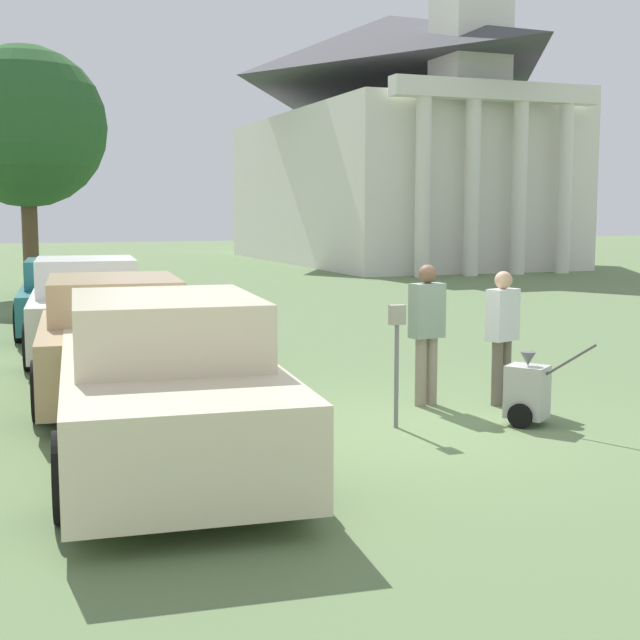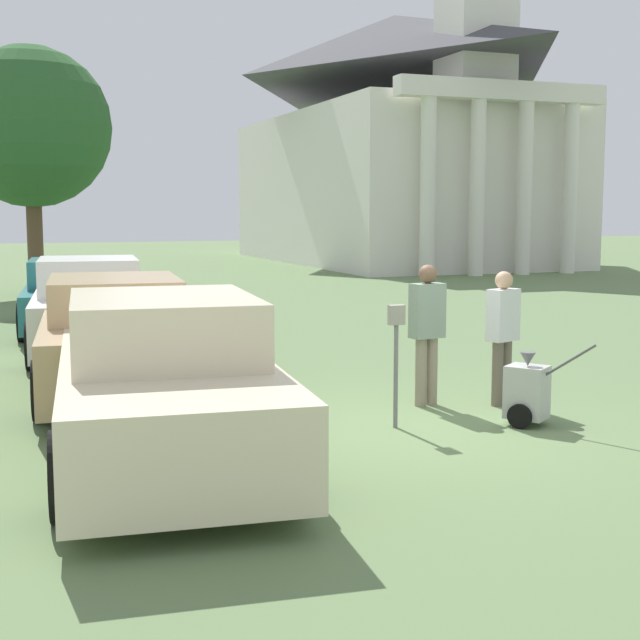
# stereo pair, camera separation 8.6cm
# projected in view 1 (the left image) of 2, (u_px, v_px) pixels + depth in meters

# --- Properties ---
(ground_plane) EXTENTS (120.00, 120.00, 0.00)m
(ground_plane) POSITION_uv_depth(u_px,v_px,m) (415.00, 427.00, 10.06)
(ground_plane) COLOR #607A4C
(parked_car_cream) EXTENTS (2.42, 5.44, 1.63)m
(parked_car_cream) POSITION_uv_depth(u_px,v_px,m) (165.00, 383.00, 8.70)
(parked_car_cream) COLOR beige
(parked_car_cream) RESTS_ON ground_plane
(parked_car_tan) EXTENTS (2.37, 5.38, 1.55)m
(parked_car_tan) POSITION_uv_depth(u_px,v_px,m) (114.00, 338.00, 12.00)
(parked_car_tan) COLOR tan
(parked_car_tan) RESTS_ON ground_plane
(parked_car_white) EXTENTS (2.27, 4.81, 1.64)m
(parked_car_white) POSITION_uv_depth(u_px,v_px,m) (87.00, 310.00, 15.09)
(parked_car_white) COLOR silver
(parked_car_white) RESTS_ON ground_plane
(parked_car_teal) EXTENTS (2.32, 5.03, 1.45)m
(parked_car_teal) POSITION_uv_depth(u_px,v_px,m) (70.00, 297.00, 18.08)
(parked_car_teal) COLOR #23666B
(parked_car_teal) RESTS_ON ground_plane
(parking_meter) EXTENTS (0.18, 0.09, 1.39)m
(parking_meter) POSITION_uv_depth(u_px,v_px,m) (397.00, 343.00, 9.92)
(parking_meter) COLOR slate
(parking_meter) RESTS_ON ground_plane
(person_worker) EXTENTS (0.45, 0.28, 1.77)m
(person_worker) POSITION_uv_depth(u_px,v_px,m) (427.00, 325.00, 11.06)
(person_worker) COLOR gray
(person_worker) RESTS_ON ground_plane
(person_supervisor) EXTENTS (0.47, 0.36, 1.68)m
(person_supervisor) POSITION_uv_depth(u_px,v_px,m) (502.00, 329.00, 11.10)
(person_supervisor) COLOR #665B4C
(person_supervisor) RESTS_ON ground_plane
(equipment_cart) EXTENTS (0.74, 0.91, 1.00)m
(equipment_cart) POSITION_uv_depth(u_px,v_px,m) (527.00, 391.00, 10.12)
(equipment_cart) COLOR #B2B2AD
(equipment_cart) RESTS_ON ground_plane
(church) EXTENTS (10.31, 18.99, 22.84)m
(church) POSITION_uv_depth(u_px,v_px,m) (392.00, 134.00, 41.17)
(church) COLOR silver
(church) RESTS_ON ground_plane
(shade_tree) EXTENTS (4.49, 4.49, 6.99)m
(shade_tree) POSITION_uv_depth(u_px,v_px,m) (26.00, 127.00, 24.84)
(shade_tree) COLOR brown
(shade_tree) RESTS_ON ground_plane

